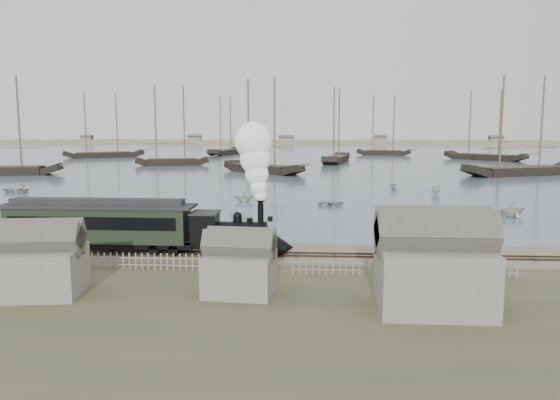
{
  "coord_description": "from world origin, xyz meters",
  "views": [
    {
      "loc": [
        6.57,
        -43.62,
        10.11
      ],
      "look_at": [
        3.31,
        4.26,
        3.5
      ],
      "focal_mm": 35.0,
      "sensor_mm": 36.0,
      "label": 1
    }
  ],
  "objects": [
    {
      "name": "schooner_7",
      "position": [
        -24.44,
        141.74,
        10.06
      ],
      "size": [
        10.37,
        23.17,
        20.0
      ],
      "primitive_type": null,
      "rotation": [
        0.0,
        0.0,
        1.33
      ],
      "color": "black",
      "rests_on": "harbor_water"
    },
    {
      "name": "passenger_coach",
      "position": [
        -10.77,
        -2.0,
        2.36
      ],
      "size": [
        15.5,
        2.99,
        3.76
      ],
      "color": "black",
      "rests_on": "ground"
    },
    {
      "name": "schooner_4",
      "position": [
        47.73,
        69.22,
        10.06
      ],
      "size": [
        26.02,
        15.21,
        20.0
      ],
      "primitive_type": null,
      "rotation": [
        0.0,
        0.0,
        0.39
      ],
      "color": "black",
      "rests_on": "harbor_water"
    },
    {
      "name": "rowboat_2",
      "position": [
        -1.08,
        8.5,
        0.8
      ],
      "size": [
        4.06,
        2.33,
        1.48
      ],
      "primitive_type": "imported",
      "rotation": [
        0.0,
        0.0,
        3.39
      ],
      "color": "beige",
      "rests_on": "harbor_water"
    },
    {
      "name": "harbor_water",
      "position": [
        0.0,
        170.0,
        0.03
      ],
      "size": [
        600.0,
        336.0,
        0.06
      ],
      "primitive_type": "cube",
      "color": "#495B69",
      "rests_on": "ground"
    },
    {
      "name": "schooner_8",
      "position": [
        28.73,
        140.59,
        10.06
      ],
      "size": [
        18.14,
        7.34,
        20.0
      ],
      "primitive_type": null,
      "rotation": [
        0.0,
        0.0,
        -0.19
      ],
      "color": "black",
      "rests_on": "harbor_water"
    },
    {
      "name": "schooner_3",
      "position": [
        11.75,
        104.26,
        10.06
      ],
      "size": [
        9.19,
        21.98,
        20.0
      ],
      "primitive_type": null,
      "rotation": [
        0.0,
        0.0,
        1.37
      ],
      "color": "black",
      "rests_on": "harbor_water"
    },
    {
      "name": "schooner_1",
      "position": [
        -29.66,
        90.87,
        10.06
      ],
      "size": [
        18.42,
        8.91,
        20.0
      ],
      "primitive_type": null,
      "rotation": [
        0.0,
        0.0,
        0.28
      ],
      "color": "black",
      "rests_on": "harbor_water"
    },
    {
      "name": "beached_dinghy",
      "position": [
        -3.3,
        0.59,
        0.37
      ],
      "size": [
        3.96,
        4.36,
        0.74
      ],
      "primitive_type": "imported",
      "rotation": [
        0.0,
        0.0,
        1.07
      ],
      "color": "beige",
      "rests_on": "ground"
    },
    {
      "name": "rowboat_0",
      "position": [
        -13.6,
        11.37,
        0.44
      ],
      "size": [
        4.2,
        3.47,
        0.75
      ],
      "primitive_type": "imported",
      "rotation": [
        0.0,
        0.0,
        0.27
      ],
      "color": "beige",
      "rests_on": "harbor_water"
    },
    {
      "name": "rowboat_6",
      "position": [
        -38.69,
        34.71,
        0.49
      ],
      "size": [
        3.55,
        4.53,
        0.86
      ],
      "primitive_type": "imported",
      "rotation": [
        0.0,
        0.0,
        4.56
      ],
      "color": "beige",
      "rests_on": "harbor_water"
    },
    {
      "name": "schooner_6",
      "position": [
        -59.49,
        121.86,
        10.06
      ],
      "size": [
        23.73,
        16.32,
        20.0
      ],
      "primitive_type": null,
      "rotation": [
        0.0,
        0.0,
        0.5
      ],
      "color": "black",
      "rests_on": "harbor_water"
    },
    {
      "name": "locomotive",
      "position": [
        1.44,
        -2.0,
        4.59
      ],
      "size": [
        8.0,
        2.99,
        9.98
      ],
      "color": "black",
      "rests_on": "ground"
    },
    {
      "name": "rowboat_3",
      "position": [
        8.41,
        24.56,
        0.41
      ],
      "size": [
        2.65,
        3.52,
        0.69
      ],
      "primitive_type": "imported",
      "rotation": [
        0.0,
        0.0,
        1.66
      ],
      "color": "beige",
      "rests_on": "harbor_water"
    },
    {
      "name": "shed_left",
      "position": [
        -10.0,
        -13.0,
        0.0
      ],
      "size": [
        5.0,
        4.0,
        4.1
      ],
      "primitive_type": null,
      "color": "gray",
      "rests_on": "ground"
    },
    {
      "name": "shed_mid",
      "position": [
        2.0,
        -12.0,
        0.0
      ],
      "size": [
        4.0,
        3.5,
        3.6
      ],
      "primitive_type": null,
      "color": "gray",
      "rests_on": "ground"
    },
    {
      "name": "rail_track",
      "position": [
        0.0,
        -2.0,
        0.04
      ],
      "size": [
        120.0,
        1.8,
        0.16
      ],
      "color": "#32211B",
      "rests_on": "ground"
    },
    {
      "name": "rowboat_4",
      "position": [
        28.13,
        17.45,
        0.94
      ],
      "size": [
        3.91,
        4.17,
        1.76
      ],
      "primitive_type": "imported",
      "rotation": [
        0.0,
        0.0,
        5.09
      ],
      "color": "beige",
      "rests_on": "harbor_water"
    },
    {
      "name": "schooner_2",
      "position": [
        -4.93,
        71.12,
        10.06
      ],
      "size": [
        18.96,
        17.26,
        20.0
      ],
      "primitive_type": null,
      "rotation": [
        0.0,
        0.0,
        -0.71
      ],
      "color": "black",
      "rests_on": "harbor_water"
    },
    {
      "name": "schooner_5",
      "position": [
        54.83,
        117.67,
        10.06
      ],
      "size": [
        20.87,
        20.72,
        20.0
      ],
      "primitive_type": null,
      "rotation": [
        0.0,
        0.0,
        -0.78
      ],
      "color": "black",
      "rests_on": "harbor_water"
    },
    {
      "name": "picket_fence_west",
      "position": [
        -6.5,
        -7.0,
        0.0
      ],
      "size": [
        19.0,
        0.1,
        1.2
      ],
      "primitive_type": null,
      "color": "gray",
      "rests_on": "ground"
    },
    {
      "name": "rowboat_7",
      "position": [
        18.67,
        42.87,
        0.75
      ],
      "size": [
        2.95,
        2.66,
        1.37
      ],
      "primitive_type": "imported",
      "rotation": [
        0.0,
        0.0,
        6.11
      ],
      "color": "beige",
      "rests_on": "harbor_water"
    },
    {
      "name": "far_spit",
      "position": [
        0.0,
        250.0,
        0.0
      ],
      "size": [
        500.0,
        20.0,
        1.8
      ],
      "primitive_type": "cube",
      "color": "tan",
      "rests_on": "ground"
    },
    {
      "name": "ground",
      "position": [
        0.0,
        0.0,
        0.0
      ],
      "size": [
        600.0,
        600.0,
        0.0
      ],
      "primitive_type": "plane",
      "color": "gray",
      "rests_on": "ground"
    },
    {
      "name": "shed_right",
      "position": [
        13.0,
        -14.0,
        0.0
      ],
      "size": [
        6.0,
        5.0,
        5.1
      ],
      "primitive_type": null,
      "color": "gray",
      "rests_on": "ground"
    },
    {
      "name": "picket_fence_east",
      "position": [
        12.5,
        -7.5,
        0.0
      ],
      "size": [
        15.0,
        0.1,
        1.2
      ],
      "primitive_type": null,
      "color": "gray",
      "rests_on": "ground"
    },
    {
      "name": "rowboat_5",
      "position": [
        23.81,
        36.27,
        0.73
      ],
      "size": [
        3.69,
        2.06,
        1.35
      ],
      "primitive_type": "imported",
      "rotation": [
        0.0,
        0.0,
        2.92
      ],
      "color": "beige",
      "rests_on": "harbor_water"
    },
    {
      "name": "rowboat_1",
      "position": [
        -3.04,
        27.43,
        0.76
      ],
      "size": [
        2.41,
        2.76,
        1.41
      ],
      "primitive_type": "imported",
      "rotation": [
        0.0,
        0.0,
        1.53
      ],
      "color": "beige",
      "rests_on": "harbor_water"
    }
  ]
}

